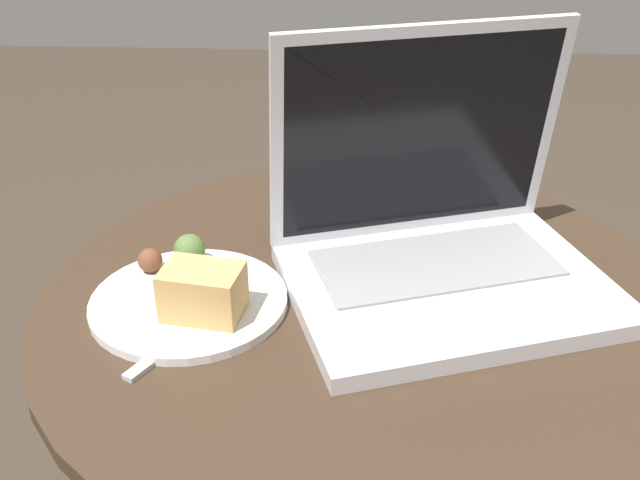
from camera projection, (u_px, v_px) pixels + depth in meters
name	position (u px, v px, depth m)	size (l,w,h in m)	color
table	(361.00, 402.00, 0.84)	(0.67, 0.67, 0.54)	#515156
laptop	(438.00, 235.00, 0.76)	(0.38, 0.33, 0.25)	silver
beer_glass	(350.00, 131.00, 0.88)	(0.07, 0.07, 0.21)	brown
snack_plate	(192.00, 294.00, 0.74)	(0.20, 0.20, 0.06)	silver
fork	(203.00, 322.00, 0.72)	(0.10, 0.16, 0.00)	#B2B2B7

